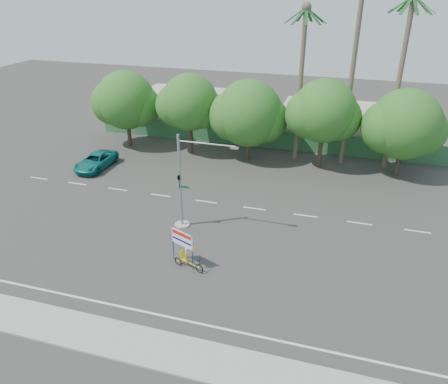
# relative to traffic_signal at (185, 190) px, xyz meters

# --- Properties ---
(ground) EXTENTS (120.00, 120.00, 0.00)m
(ground) POSITION_rel_traffic_signal_xyz_m (2.20, -3.98, -2.92)
(ground) COLOR #33302D
(ground) RESTS_ON ground
(sidewalk_near) EXTENTS (50.00, 2.40, 0.12)m
(sidewalk_near) POSITION_rel_traffic_signal_xyz_m (2.20, -11.48, -2.86)
(sidewalk_near) COLOR gray
(sidewalk_near) RESTS_ON ground
(fence) EXTENTS (38.00, 0.08, 2.00)m
(fence) POSITION_rel_traffic_signal_xyz_m (2.20, 17.52, -1.92)
(fence) COLOR #336B3D
(fence) RESTS_ON ground
(building_left) EXTENTS (12.00, 8.00, 4.00)m
(building_left) POSITION_rel_traffic_signal_xyz_m (-7.80, 22.02, -0.92)
(building_left) COLOR #BCAC95
(building_left) RESTS_ON ground
(building_right) EXTENTS (14.00, 8.00, 3.60)m
(building_right) POSITION_rel_traffic_signal_xyz_m (10.20, 22.02, -1.12)
(building_right) COLOR #BCAC95
(building_right) RESTS_ON ground
(tree_far_left) EXTENTS (7.14, 6.00, 7.96)m
(tree_far_left) POSITION_rel_traffic_signal_xyz_m (-11.85, 14.02, 1.84)
(tree_far_left) COLOR #473828
(tree_far_left) RESTS_ON ground
(tree_left) EXTENTS (6.66, 5.60, 8.07)m
(tree_left) POSITION_rel_traffic_signal_xyz_m (-4.85, 14.02, 2.14)
(tree_left) COLOR #473828
(tree_left) RESTS_ON ground
(tree_center) EXTENTS (7.62, 6.40, 7.85)m
(tree_center) POSITION_rel_traffic_signal_xyz_m (1.14, 14.02, 1.55)
(tree_center) COLOR #473828
(tree_center) RESTS_ON ground
(tree_right) EXTENTS (6.90, 5.80, 8.36)m
(tree_right) POSITION_rel_traffic_signal_xyz_m (8.15, 14.02, 2.32)
(tree_right) COLOR #473828
(tree_right) RESTS_ON ground
(tree_far_right) EXTENTS (7.38, 6.20, 7.94)m
(tree_far_right) POSITION_rel_traffic_signal_xyz_m (15.15, 14.02, 1.73)
(tree_far_right) COLOR #473828
(tree_far_right) RESTS_ON ground
(palm_tall) EXTENTS (3.73, 3.79, 17.45)m
(palm_tall) POSITION_rel_traffic_signal_xyz_m (10.20, 15.52, 7.55)
(palm_tall) COLOR #70604C
(palm_tall) RESTS_ON ground
(palm_mid) EXTENTS (3.73, 3.79, 15.45)m
(palm_mid) POSITION_rel_traffic_signal_xyz_m (14.20, 15.52, 6.48)
(palm_mid) COLOR #70604C
(palm_mid) RESTS_ON ground
(palm_short) EXTENTS (3.73, 3.79, 14.45)m
(palm_short) POSITION_rel_traffic_signal_xyz_m (5.70, 15.52, 5.94)
(palm_short) COLOR #70604C
(palm_short) RESTS_ON ground
(traffic_signal) EXTENTS (4.72, 1.10, 7.00)m
(traffic_signal) POSITION_rel_traffic_signal_xyz_m (0.00, 0.00, 0.00)
(traffic_signal) COLOR gray
(traffic_signal) RESTS_ON ground
(trike_billboard) EXTENTS (2.39, 1.18, 2.52)m
(trike_billboard) POSITION_rel_traffic_signal_xyz_m (1.75, -4.56, -1.90)
(trike_billboard) COLOR black
(trike_billboard) RESTS_ON ground
(pickup_truck) EXTENTS (2.44, 5.10, 1.40)m
(pickup_truck) POSITION_rel_traffic_signal_xyz_m (-12.02, 7.59, -2.22)
(pickup_truck) COLOR #0F6D6C
(pickup_truck) RESTS_ON ground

